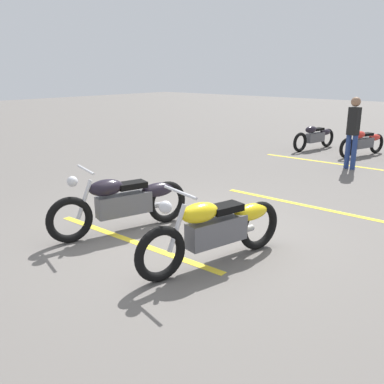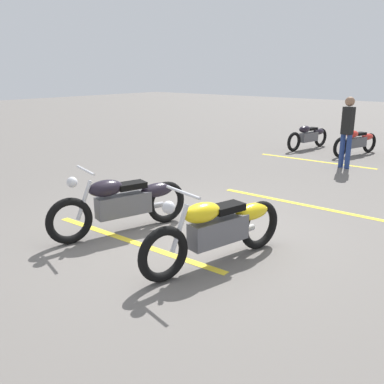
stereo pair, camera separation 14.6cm
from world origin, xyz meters
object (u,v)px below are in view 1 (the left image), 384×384
motorcycle_dark_foreground (124,202)px  motorcycle_row_right (316,136)px  motorcycle_row_center (364,142)px  motorcycle_bright_foreground (217,228)px  bystander_near_row (353,129)px

motorcycle_dark_foreground → motorcycle_row_right: bearing=-157.4°
motorcycle_row_center → motorcycle_row_right: bearing=-75.5°
motorcycle_dark_foreground → motorcycle_row_right: size_ratio=1.14×
motorcycle_bright_foreground → bystander_near_row: bystander_near_row is taller
motorcycle_row_center → bystander_near_row: (-1.91, -0.37, 0.58)m
motorcycle_dark_foreground → motorcycle_row_right: 8.41m
motorcycle_bright_foreground → motorcycle_row_center: (8.28, 1.19, -0.07)m
motorcycle_row_center → motorcycle_row_right: size_ratio=0.97×
motorcycle_bright_foreground → motorcycle_row_right: motorcycle_bright_foreground is taller
motorcycle_row_right → bystander_near_row: bystander_near_row is taller
motorcycle_row_right → bystander_near_row: 2.75m
motorcycle_bright_foreground → bystander_near_row: 6.44m
motorcycle_bright_foreground → bystander_near_row: bearing=-160.0°
bystander_near_row → motorcycle_bright_foreground: bearing=16.9°
motorcycle_dark_foreground → motorcycle_row_center: size_ratio=1.17×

